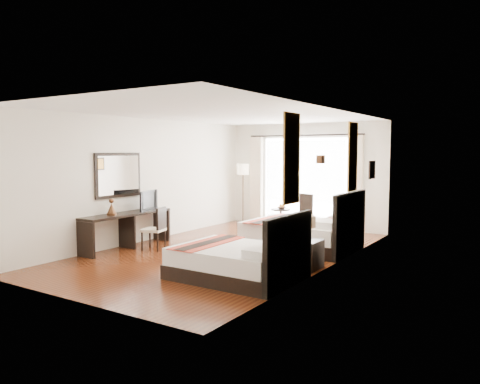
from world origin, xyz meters
The scene contains 29 objects.
floor centered at (0.00, 0.00, -0.01)m, with size 4.50×7.50×0.01m, color #3D180B.
ceiling centered at (0.00, 0.00, 2.79)m, with size 4.50×7.50×0.02m, color white.
wall_headboard centered at (2.25, 0.00, 1.40)m, with size 0.01×7.50×2.80m, color silver.
wall_desk centered at (-2.25, 0.00, 1.40)m, with size 0.01×7.50×2.80m, color silver.
wall_window centered at (0.00, 3.75, 1.40)m, with size 4.50×0.01×2.80m, color silver.
wall_entry centered at (0.00, -3.75, 1.40)m, with size 4.50×0.01×2.80m, color silver.
window_glass centered at (0.00, 3.73, 1.30)m, with size 2.40×0.02×2.20m, color white.
sheer_curtain centered at (0.00, 3.67, 1.30)m, with size 2.30×0.02×2.10m, color white.
drape_left centered at (-1.45, 3.63, 1.28)m, with size 0.35×0.14×2.35m, color beige.
drape_right centered at (1.45, 3.63, 1.28)m, with size 0.35×0.14×2.35m, color beige.
art_panel_near centered at (2.23, -1.55, 1.95)m, with size 0.03×0.50×1.35m, color maroon.
art_panel_far centered at (2.23, 1.12, 1.95)m, with size 0.03×0.50×1.35m, color maroon.
wall_sconce centered at (2.19, -0.36, 1.92)m, with size 0.10×0.14×0.14m, color #452A18.
mirror_frame centered at (-2.22, -0.84, 1.55)m, with size 0.04×1.25×0.95m, color black.
mirror_glass centered at (-2.19, -0.84, 1.55)m, with size 0.01×1.12×0.82m, color white.
bed_near centered at (1.32, -1.55, 0.29)m, with size 1.97×1.54×1.11m.
bed_far centered at (1.20, 1.12, 0.32)m, with size 2.21×1.72×1.25m.
nightstand centered at (1.97, -0.36, 0.25)m, with size 0.42×0.52×0.50m, color black.
table_lamp centered at (1.95, -0.31, 0.79)m, with size 0.26×0.26×0.42m.
vase centered at (1.93, -0.54, 0.56)m, with size 0.12×0.12×0.12m, color black.
console_desk centered at (-1.99, -0.84, 0.38)m, with size 0.50×2.20×0.76m, color black.
television centered at (-1.97, -0.29, 0.97)m, with size 0.76×0.10×0.44m, color black.
bronze_figurine centered at (-1.99, -1.25, 0.90)m, with size 0.20×0.20×0.30m, color #452A18, non-canonical shape.
desk_chair centered at (-1.39, -0.64, 0.27)m, with size 0.52×0.52×0.90m.
floor_lamp centered at (-1.79, 3.45, 1.43)m, with size 0.34×0.34×1.69m.
side_table centered at (-0.27, 2.87, 0.29)m, with size 0.50×0.50×0.57m, color black.
fruit_bowl centered at (-0.24, 2.87, 0.60)m, with size 0.22×0.22×0.05m, color #442418.
window_chair centered at (0.31, 2.87, 0.30)m, with size 0.57×0.57×0.98m.
jute_rug centered at (-0.24, 2.56, 0.01)m, with size 1.35×0.92×0.01m, color #9D8E5E.
Camera 1 is at (5.34, -7.80, 2.06)m, focal length 35.00 mm.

